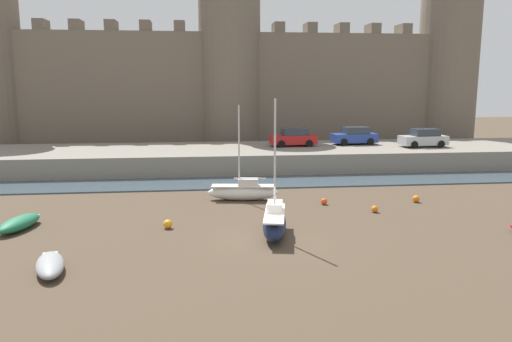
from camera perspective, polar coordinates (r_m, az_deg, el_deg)
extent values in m
plane|color=#4C3D2D|center=(24.08, 1.88, -7.71)|extent=(160.00, 160.00, 0.00)
cube|color=#3D4C56|center=(37.01, -1.14, -1.32)|extent=(80.00, 4.50, 0.10)
cube|color=gray|center=(43.99, -2.03, 1.55)|extent=(61.11, 10.00, 1.71)
cube|color=#706354|center=(54.55, -2.99, 8.91)|extent=(49.11, 2.80, 12.56)
cylinder|color=#706354|center=(54.57, -3.01, 11.86)|extent=(6.51, 6.51, 18.18)
cylinder|color=#706354|center=(61.21, 21.06, 11.02)|extent=(6.51, 6.51, 18.18)
cube|color=#6A5E4F|center=(56.96, -23.35, 15.06)|extent=(1.10, 2.52, 1.10)
cube|color=#6A5E4F|center=(56.10, -19.82, 15.36)|extent=(1.10, 2.52, 1.10)
cube|color=#6A5E4F|center=(55.45, -16.20, 15.62)|extent=(1.10, 2.52, 1.10)
cube|color=#6A5E4F|center=(55.00, -12.49, 15.83)|extent=(1.10, 2.52, 1.10)
cube|color=#6A5E4F|center=(54.77, -8.72, 15.97)|extent=(1.10, 2.52, 1.10)
cube|color=#6A5E4F|center=(55.41, 2.55, 16.00)|extent=(1.10, 2.52, 1.10)
cube|color=#6A5E4F|center=(56.06, 6.20, 15.89)|extent=(1.10, 2.52, 1.10)
cube|color=#6A5E4F|center=(56.91, 9.75, 15.71)|extent=(1.10, 2.52, 1.10)
cube|color=#6A5E4F|center=(57.95, 13.18, 15.49)|extent=(1.10, 2.52, 1.10)
cube|color=#6A5E4F|center=(59.18, 16.47, 15.23)|extent=(1.10, 2.52, 1.10)
ellipsoid|color=gray|center=(21.51, -22.48, -9.90)|extent=(1.79, 3.13, 0.57)
ellipsoid|color=silver|center=(21.49, -22.49, -9.75)|extent=(1.43, 2.56, 0.31)
cube|color=beige|center=(21.27, -22.51, -9.84)|extent=(0.92, 0.43, 0.06)
cube|color=beige|center=(22.58, -22.46, -8.74)|extent=(0.63, 0.42, 0.08)
ellipsoid|color=#141E3D|center=(24.27, 2.13, -6.11)|extent=(1.86, 4.46, 1.19)
cube|color=silver|center=(24.12, 2.14, -4.85)|extent=(1.61, 3.91, 0.08)
cube|color=silver|center=(24.37, 2.17, -4.06)|extent=(0.92, 1.32, 0.44)
cylinder|color=silver|center=(23.35, 2.17, 1.59)|extent=(0.10, 0.10, 5.45)
cylinder|color=silver|center=(24.42, 2.18, -3.48)|extent=(0.43, 1.93, 0.08)
ellipsoid|color=#1E6B47|center=(28.07, -25.44, -5.42)|extent=(1.90, 3.38, 0.66)
ellipsoid|color=#339266|center=(28.06, -25.45, -5.30)|extent=(1.51, 2.76, 0.36)
cube|color=beige|center=(27.86, -25.73, -5.34)|extent=(0.99, 0.43, 0.06)
cube|color=beige|center=(29.06, -24.11, -4.65)|extent=(0.68, 0.43, 0.08)
ellipsoid|color=silver|center=(31.62, -1.52, -2.50)|extent=(4.57, 1.66, 0.96)
cube|color=silver|center=(31.53, -1.53, -1.72)|extent=(4.01, 1.43, 0.08)
cube|color=silver|center=(31.47, -0.92, -1.26)|extent=(1.33, 0.87, 0.44)
cylinder|color=silver|center=(31.12, -1.96, 2.91)|extent=(0.10, 0.10, 5.05)
cylinder|color=silver|center=(31.42, -0.72, -0.85)|extent=(2.00, 0.33, 0.08)
sphere|color=orange|center=(32.65, 17.83, -3.05)|extent=(0.44, 0.44, 0.44)
sphere|color=orange|center=(29.51, 13.42, -4.25)|extent=(0.40, 0.40, 0.40)
sphere|color=#E04C1E|center=(30.79, 7.78, -3.46)|extent=(0.40, 0.40, 0.40)
sphere|color=orange|center=(25.96, -10.05, -6.00)|extent=(0.47, 0.47, 0.47)
cube|color=red|center=(45.16, 4.26, 3.61)|extent=(4.21, 1.98, 0.80)
cube|color=#2D3842|center=(45.13, 4.45, 4.50)|extent=(2.35, 1.65, 0.64)
cylinder|color=black|center=(44.07, 2.93, 3.10)|extent=(0.65, 0.22, 0.64)
cylinder|color=black|center=(45.71, 2.44, 3.36)|extent=(0.65, 0.22, 0.64)
cylinder|color=black|center=(44.73, 6.11, 3.16)|extent=(0.65, 0.22, 0.64)
cylinder|color=black|center=(46.35, 5.51, 3.41)|extent=(0.65, 0.22, 0.64)
cube|color=#263F99|center=(47.24, 11.14, 3.74)|extent=(4.21, 1.98, 0.80)
cube|color=#2D3842|center=(47.22, 11.34, 4.58)|extent=(2.35, 1.65, 0.64)
cylinder|color=black|center=(46.02, 10.04, 3.26)|extent=(0.65, 0.22, 0.64)
cylinder|color=black|center=(47.61, 9.32, 3.50)|extent=(0.65, 0.22, 0.64)
cylinder|color=black|center=(46.97, 12.95, 3.29)|extent=(0.65, 0.22, 0.64)
cylinder|color=black|center=(48.53, 12.16, 3.53)|extent=(0.65, 0.22, 0.64)
cube|color=#B2B5B7|center=(46.89, 18.55, 3.36)|extent=(4.21, 1.98, 0.80)
cube|color=#2D3842|center=(46.89, 18.76, 4.21)|extent=(2.35, 1.65, 0.64)
cylinder|color=black|center=(45.57, 17.65, 2.87)|extent=(0.65, 0.22, 0.64)
cylinder|color=black|center=(47.07, 16.68, 3.14)|extent=(0.65, 0.22, 0.64)
cylinder|color=black|center=(46.82, 20.40, 2.90)|extent=(0.65, 0.22, 0.64)
cylinder|color=black|center=(48.28, 19.37, 3.15)|extent=(0.65, 0.22, 0.64)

